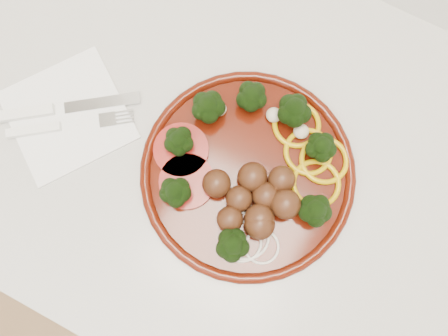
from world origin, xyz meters
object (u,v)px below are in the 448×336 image
at_px(plate, 249,172).
at_px(napkin, 68,115).
at_px(knife, 50,110).
at_px(fork, 49,128).

xyz_separation_m(plate, napkin, (-0.26, -0.04, -0.02)).
height_order(knife, fork, knife).
xyz_separation_m(plate, knife, (-0.28, -0.05, -0.01)).
relative_size(napkin, fork, 1.03).
bearing_deg(knife, fork, -97.00).
distance_m(napkin, knife, 0.02).
distance_m(plate, knife, 0.28).
bearing_deg(fork, knife, 83.00).
bearing_deg(knife, plate, -27.15).
bearing_deg(fork, plate, -22.20).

